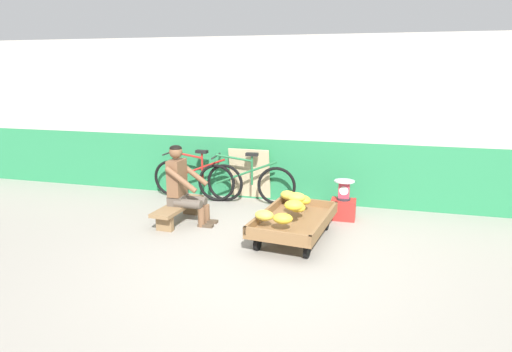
{
  "coord_description": "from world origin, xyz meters",
  "views": [
    {
      "loc": [
        1.15,
        -4.43,
        2.19
      ],
      "look_at": [
        -0.41,
        1.26,
        0.75
      ],
      "focal_mm": 30.97,
      "sensor_mm": 36.0,
      "label": 1
    }
  ],
  "objects_px": {
    "plastic_crate": "(343,209)",
    "bicycle_near_left": "(197,179)",
    "vendor_seated": "(183,185)",
    "sign_board": "(250,174)",
    "banana_cart": "(294,222)",
    "bicycle_far_left": "(246,182)",
    "weighing_scale": "(344,190)",
    "low_bench": "(178,209)"
  },
  "relations": [
    {
      "from": "sign_board",
      "to": "vendor_seated",
      "type": "bearing_deg",
      "value": -113.29
    },
    {
      "from": "sign_board",
      "to": "bicycle_far_left",
      "type": "bearing_deg",
      "value": -90.7
    },
    {
      "from": "plastic_crate",
      "to": "bicycle_near_left",
      "type": "relative_size",
      "value": 0.22
    },
    {
      "from": "vendor_seated",
      "to": "sign_board",
      "type": "height_order",
      "value": "vendor_seated"
    },
    {
      "from": "low_bench",
      "to": "weighing_scale",
      "type": "xyz_separation_m",
      "value": [
        2.31,
        0.77,
        0.25
      ]
    },
    {
      "from": "low_bench",
      "to": "plastic_crate",
      "type": "distance_m",
      "value": 2.44
    },
    {
      "from": "bicycle_far_left",
      "to": "sign_board",
      "type": "distance_m",
      "value": 0.24
    },
    {
      "from": "vendor_seated",
      "to": "bicycle_near_left",
      "type": "bearing_deg",
      "value": 103.54
    },
    {
      "from": "vendor_seated",
      "to": "sign_board",
      "type": "relative_size",
      "value": 1.28
    },
    {
      "from": "banana_cart",
      "to": "plastic_crate",
      "type": "relative_size",
      "value": 4.24
    },
    {
      "from": "bicycle_far_left",
      "to": "sign_board",
      "type": "relative_size",
      "value": 1.87
    },
    {
      "from": "low_bench",
      "to": "bicycle_near_left",
      "type": "bearing_deg",
      "value": 99.49
    },
    {
      "from": "bicycle_far_left",
      "to": "sign_board",
      "type": "height_order",
      "value": "sign_board"
    },
    {
      "from": "low_bench",
      "to": "vendor_seated",
      "type": "bearing_deg",
      "value": -0.55
    },
    {
      "from": "weighing_scale",
      "to": "low_bench",
      "type": "bearing_deg",
      "value": -161.71
    },
    {
      "from": "plastic_crate",
      "to": "banana_cart",
      "type": "bearing_deg",
      "value": -119.3
    },
    {
      "from": "bicycle_near_left",
      "to": "bicycle_far_left",
      "type": "relative_size",
      "value": 1.0
    },
    {
      "from": "banana_cart",
      "to": "low_bench",
      "type": "distance_m",
      "value": 1.77
    },
    {
      "from": "low_bench",
      "to": "sign_board",
      "type": "bearing_deg",
      "value": 63.71
    },
    {
      "from": "banana_cart",
      "to": "weighing_scale",
      "type": "xyz_separation_m",
      "value": [
        0.56,
        0.99,
        0.21
      ]
    },
    {
      "from": "vendor_seated",
      "to": "plastic_crate",
      "type": "relative_size",
      "value": 3.17
    },
    {
      "from": "low_bench",
      "to": "bicycle_near_left",
      "type": "relative_size",
      "value": 0.67
    },
    {
      "from": "vendor_seated",
      "to": "bicycle_far_left",
      "type": "height_order",
      "value": "vendor_seated"
    },
    {
      "from": "vendor_seated",
      "to": "sign_board",
      "type": "bearing_deg",
      "value": 66.71
    },
    {
      "from": "banana_cart",
      "to": "sign_board",
      "type": "height_order",
      "value": "sign_board"
    },
    {
      "from": "vendor_seated",
      "to": "sign_board",
      "type": "xyz_separation_m",
      "value": [
        0.6,
        1.39,
        -0.13
      ]
    },
    {
      "from": "banana_cart",
      "to": "vendor_seated",
      "type": "relative_size",
      "value": 1.34
    },
    {
      "from": "vendor_seated",
      "to": "bicycle_near_left",
      "type": "relative_size",
      "value": 0.69
    },
    {
      "from": "sign_board",
      "to": "weighing_scale",
      "type": "bearing_deg",
      "value": -20.96
    },
    {
      "from": "banana_cart",
      "to": "bicycle_far_left",
      "type": "height_order",
      "value": "bicycle_far_left"
    },
    {
      "from": "low_bench",
      "to": "bicycle_far_left",
      "type": "distance_m",
      "value": 1.36
    },
    {
      "from": "banana_cart",
      "to": "bicycle_far_left",
      "type": "relative_size",
      "value": 0.92
    },
    {
      "from": "low_bench",
      "to": "vendor_seated",
      "type": "relative_size",
      "value": 0.98
    },
    {
      "from": "bicycle_far_left",
      "to": "banana_cart",
      "type": "bearing_deg",
      "value": -52.34
    },
    {
      "from": "plastic_crate",
      "to": "vendor_seated",
      "type": "bearing_deg",
      "value": -160.99
    },
    {
      "from": "bicycle_near_left",
      "to": "sign_board",
      "type": "relative_size",
      "value": 1.87
    },
    {
      "from": "plastic_crate",
      "to": "low_bench",
      "type": "bearing_deg",
      "value": -161.68
    },
    {
      "from": "banana_cart",
      "to": "vendor_seated",
      "type": "xyz_separation_m",
      "value": [
        -1.67,
        0.23,
        0.33
      ]
    },
    {
      "from": "banana_cart",
      "to": "vendor_seated",
      "type": "bearing_deg",
      "value": 172.27
    },
    {
      "from": "plastic_crate",
      "to": "bicycle_far_left",
      "type": "distance_m",
      "value": 1.69
    },
    {
      "from": "vendor_seated",
      "to": "sign_board",
      "type": "distance_m",
      "value": 1.52
    },
    {
      "from": "bicycle_far_left",
      "to": "sign_board",
      "type": "bearing_deg",
      "value": 89.3
    }
  ]
}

